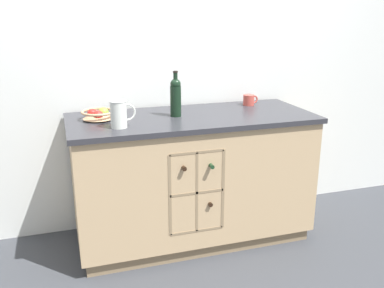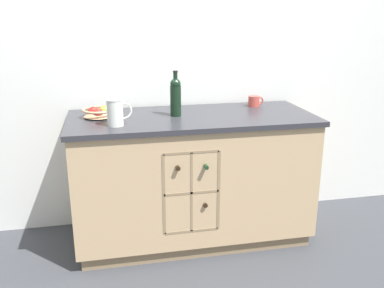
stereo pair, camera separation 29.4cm
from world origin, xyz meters
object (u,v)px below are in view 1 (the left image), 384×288
object	(u,v)px
ceramic_mug	(249,100)
white_pitcher	(119,113)
fruit_bowl	(98,114)
standing_wine_bottle	(176,96)

from	to	relation	value
ceramic_mug	white_pitcher	bearing A→B (deg)	-160.71
fruit_bowl	white_pitcher	bearing A→B (deg)	-66.85
fruit_bowl	white_pitcher	xyz separation A→B (m)	(0.11, -0.25, 0.05)
standing_wine_bottle	white_pitcher	bearing A→B (deg)	-155.71
fruit_bowl	standing_wine_bottle	distance (m)	0.53
ceramic_mug	standing_wine_bottle	world-z (taller)	standing_wine_bottle
fruit_bowl	ceramic_mug	world-z (taller)	ceramic_mug
white_pitcher	standing_wine_bottle	xyz separation A→B (m)	(0.42, 0.19, 0.05)
ceramic_mug	standing_wine_bottle	distance (m)	0.67
fruit_bowl	white_pitcher	size ratio (longest dim) A/B	1.32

